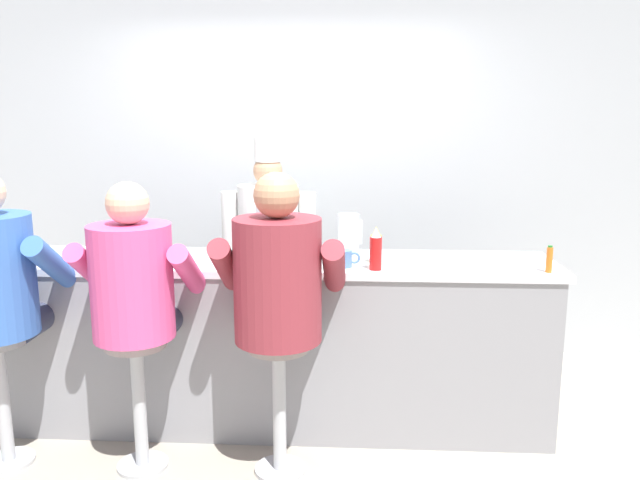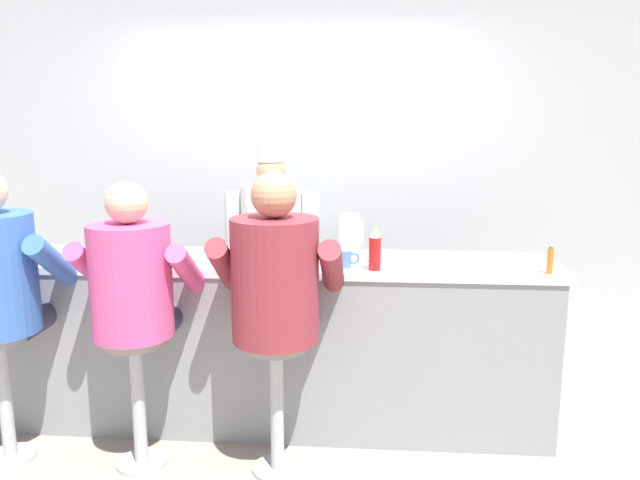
% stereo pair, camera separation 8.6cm
% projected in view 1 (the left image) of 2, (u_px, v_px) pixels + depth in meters
% --- Properties ---
extents(ground_plane, '(20.00, 20.00, 0.00)m').
position_uv_depth(ground_plane, '(265.00, 447.00, 3.40)').
color(ground_plane, '#9E9384').
extents(wall_back, '(10.00, 0.06, 2.70)m').
position_uv_depth(wall_back, '(291.00, 174.00, 4.67)').
color(wall_back, '#B2B7BC').
rests_on(wall_back, ground_plane).
extents(diner_counter, '(3.19, 0.61, 0.98)m').
position_uv_depth(diner_counter, '(271.00, 342.00, 3.61)').
color(diner_counter, gray).
rests_on(diner_counter, ground_plane).
extents(ketchup_bottle_red, '(0.06, 0.06, 0.23)m').
position_uv_depth(ketchup_bottle_red, '(376.00, 250.00, 3.25)').
color(ketchup_bottle_red, red).
rests_on(ketchup_bottle_red, diner_counter).
extents(mustard_bottle_yellow, '(0.06, 0.06, 0.20)m').
position_uv_depth(mustard_bottle_yellow, '(376.00, 246.00, 3.41)').
color(mustard_bottle_yellow, yellow).
rests_on(mustard_bottle_yellow, diner_counter).
extents(hot_sauce_bottle_orange, '(0.03, 0.03, 0.14)m').
position_uv_depth(hot_sauce_bottle_orange, '(549.00, 259.00, 3.20)').
color(hot_sauce_bottle_orange, orange).
rests_on(hot_sauce_bottle_orange, diner_counter).
extents(water_pitcher_clear, '(0.14, 0.12, 0.23)m').
position_uv_depth(water_pitcher_clear, '(348.00, 234.00, 3.65)').
color(water_pitcher_clear, silver).
rests_on(water_pitcher_clear, diner_counter).
extents(breakfast_plate, '(0.27, 0.27, 0.05)m').
position_uv_depth(breakfast_plate, '(265.00, 260.00, 3.43)').
color(breakfast_plate, white).
rests_on(breakfast_plate, diner_counter).
extents(cereal_bowl, '(0.16, 0.16, 0.06)m').
position_uv_depth(cereal_bowl, '(101.00, 255.00, 3.49)').
color(cereal_bowl, white).
rests_on(cereal_bowl, diner_counter).
extents(coffee_mug_blue, '(0.12, 0.08, 0.09)m').
position_uv_depth(coffee_mug_blue, '(346.00, 259.00, 3.32)').
color(coffee_mug_blue, '#4C7AB2').
rests_on(coffee_mug_blue, diner_counter).
extents(cup_stack_steel, '(0.11, 0.11, 0.34)m').
position_uv_depth(cup_stack_steel, '(264.00, 223.00, 3.69)').
color(cup_stack_steel, '#B7BABF').
rests_on(cup_stack_steel, diner_counter).
extents(diner_seated_pink, '(0.60, 0.60, 1.47)m').
position_uv_depth(diner_seated_pink, '(135.00, 288.00, 3.06)').
color(diner_seated_pink, '#B2B5BA').
rests_on(diner_seated_pink, ground_plane).
extents(diner_seated_maroon, '(0.64, 0.63, 1.52)m').
position_uv_depth(diner_seated_maroon, '(279.00, 286.00, 3.02)').
color(diner_seated_maroon, '#B2B5BA').
rests_on(diner_seated_maroon, ground_plane).
extents(cook_in_whites_near, '(0.64, 0.41, 1.64)m').
position_uv_depth(cook_in_whites_near, '(269.00, 248.00, 4.24)').
color(cook_in_whites_near, '#232328').
rests_on(cook_in_whites_near, ground_plane).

